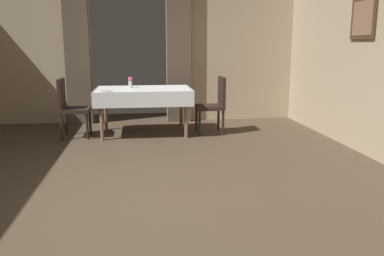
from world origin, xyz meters
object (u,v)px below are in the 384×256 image
Objects in this scene: dining_table_mid at (144,93)px; plate_mid_b at (105,91)px; flower_vase_mid at (130,82)px; chair_mid_right at (215,102)px; chair_mid_left at (70,105)px.

dining_table_mid is 6.45× the size of plate_mid_b.
dining_table_mid is 0.29m from flower_vase_mid.
chair_mid_left is at bearing -179.71° from chair_mid_right.
dining_table_mid is 0.70m from plate_mid_b.
dining_table_mid is at bearing 5.12° from chair_mid_left.
chair_mid_left and chair_mid_right have the same top height.
plate_mid_b is at bearing -24.82° from chair_mid_left.
plate_mid_b is at bearing -148.23° from dining_table_mid.
chair_mid_left is at bearing -168.33° from flower_vase_mid.
chair_mid_left is (-1.15, -0.10, -0.15)m from dining_table_mid.
plate_mid_b is at bearing -171.09° from chair_mid_right.
flower_vase_mid is 0.76× the size of plate_mid_b.
plate_mid_b is (-1.74, -0.27, 0.24)m from chair_mid_right.
chair_mid_left is 1.02m from flower_vase_mid.
chair_mid_right reaches higher than plate_mid_b.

